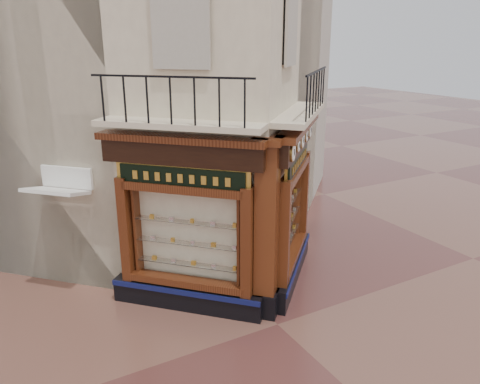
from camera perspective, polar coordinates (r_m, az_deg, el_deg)
ground at (r=10.43m, az=4.59°, el=-15.79°), size 80.00×80.00×0.00m
main_building at (r=14.19m, az=-9.37°, el=18.62°), size 11.31×11.31×12.00m
neighbour_left at (r=15.98m, az=-21.18°, el=15.80°), size 11.31×11.31×11.00m
neighbour_right at (r=17.43m, az=-4.23°, el=17.00°), size 11.31×11.31×11.00m
shopfront_left at (r=10.14m, az=-6.74°, el=-4.22°), size 2.86×2.86×3.98m
shopfront_right at (r=11.42m, az=6.39°, el=-1.62°), size 2.86×2.86×3.98m
corner_pilaster at (r=9.87m, az=3.27°, el=-4.95°), size 0.85×0.85×3.98m
balcony at (r=10.06m, az=0.47°, el=8.99°), size 5.94×2.97×1.03m
clock_a at (r=9.64m, az=6.44°, el=4.87°), size 0.33×0.33×0.41m
clock_b at (r=10.27m, az=7.07°, el=5.66°), size 0.26×0.26×0.31m
clock_c at (r=10.86m, az=7.58°, el=6.31°), size 0.31×0.31×0.39m
clock_d at (r=11.49m, az=8.07°, el=6.93°), size 0.28×0.28×0.35m
clock_e at (r=12.11m, az=8.51°, el=7.47°), size 0.33×0.33×0.41m
awning at (r=12.17m, az=-20.15°, el=-11.63°), size 1.48×1.48×0.26m
signboard_left at (r=9.71m, az=-7.16°, el=1.76°), size 2.14×2.14×0.57m
signboard_right at (r=11.09m, az=6.98°, el=3.82°), size 1.97×1.97×0.53m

